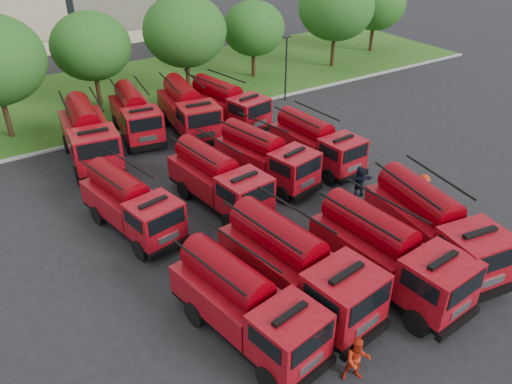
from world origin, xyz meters
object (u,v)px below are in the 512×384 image
fire_truck_7 (316,143)px  firefighter_5 (358,196)px  fire_truck_2 (387,254)px  fire_truck_11 (227,104)px  firefighter_4 (217,313)px  fire_truck_1 (296,266)px  fire_truck_6 (265,157)px  firefighter_0 (407,302)px  fire_truck_8 (89,135)px  firefighter_1 (354,378)px  fire_truck_3 (433,225)px  fire_truck_10 (188,109)px  firefighter_3 (419,204)px  fire_truck_4 (131,204)px  fire_truck_5 (218,179)px  fire_truck_0 (245,303)px  fire_truck_9 (135,114)px

fire_truck_7 → firefighter_5: bearing=-98.4°
fire_truck_2 → fire_truck_11: fire_truck_2 is taller
fire_truck_2 → firefighter_4: bearing=156.7°
fire_truck_1 → fire_truck_6: (4.47, 8.91, -0.18)m
fire_truck_1 → firefighter_0: bearing=-43.2°
fire_truck_2 → firefighter_0: size_ratio=3.86×
fire_truck_2 → firefighter_4: fire_truck_2 is taller
fire_truck_8 → firefighter_1: bearing=-76.1°
fire_truck_1 → fire_truck_3: 6.93m
firefighter_1 → firefighter_0: bearing=49.8°
fire_truck_10 → firefighter_3: (6.18, -15.36, -1.67)m
fire_truck_2 → fire_truck_11: size_ratio=1.03×
fire_truck_6 → fire_truck_7: size_ratio=1.05×
firefighter_5 → fire_truck_8: bearing=-30.8°
fire_truck_10 → firefighter_4: 18.06m
fire_truck_1 → firefighter_3: bearing=4.8°
fire_truck_6 → fire_truck_2: bearing=-105.7°
fire_truck_2 → firefighter_1: fire_truck_2 is taller
fire_truck_2 → fire_truck_4: (-7.44, 9.75, -0.18)m
fire_truck_1 → fire_truck_6: size_ratio=1.11×
fire_truck_5 → fire_truck_7: 7.26m
firefighter_0 → firefighter_5: 8.42m
firefighter_3 → fire_truck_4: bearing=-30.7°
fire_truck_5 → fire_truck_6: (3.53, 0.83, -0.02)m
fire_truck_1 → fire_truck_11: size_ratio=1.07×
fire_truck_0 → fire_truck_8: fire_truck_8 is taller
firefighter_1 → firefighter_5: (8.48, 8.98, 0.00)m
fire_truck_7 → firefighter_4: size_ratio=4.41×
fire_truck_0 → fire_truck_1: 2.80m
fire_truck_8 → fire_truck_10: (7.04, 0.62, -0.06)m
fire_truck_6 → firefighter_4: (-7.64, -7.93, -1.52)m
fire_truck_0 → firefighter_1: (2.10, -3.79, -1.54)m
fire_truck_0 → fire_truck_3: bearing=-12.6°
fire_truck_4 → fire_truck_10: (7.61, 9.15, 0.20)m
fire_truck_2 → fire_truck_4: bearing=123.0°
fire_truck_0 → fire_truck_1: bearing=1.5°
fire_truck_5 → fire_truck_4: bearing=169.6°
fire_truck_9 → fire_truck_10: fire_truck_10 is taller
fire_truck_6 → fire_truck_7: fire_truck_6 is taller
fire_truck_1 → fire_truck_5: (0.94, 8.08, -0.15)m
fire_truck_6 → fire_truck_7: (3.68, -0.03, -0.03)m
fire_truck_4 → fire_truck_6: bearing=-6.9°
fire_truck_2 → fire_truck_8: (-6.87, 18.28, 0.08)m
fire_truck_8 → firefighter_5: (11.03, -12.26, -1.73)m
fire_truck_6 → fire_truck_9: 10.75m
fire_truck_2 → firefighter_4: size_ratio=4.90×
fire_truck_7 → fire_truck_8: size_ratio=0.85×
fire_truck_7 → firefighter_0: bearing=-115.0°
fire_truck_2 → fire_truck_10: fire_truck_10 is taller
fire_truck_2 → firefighter_3: bearing=24.8°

